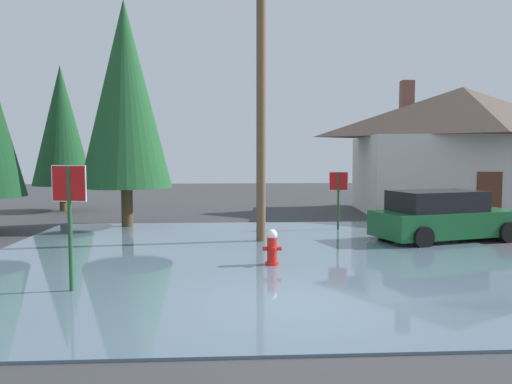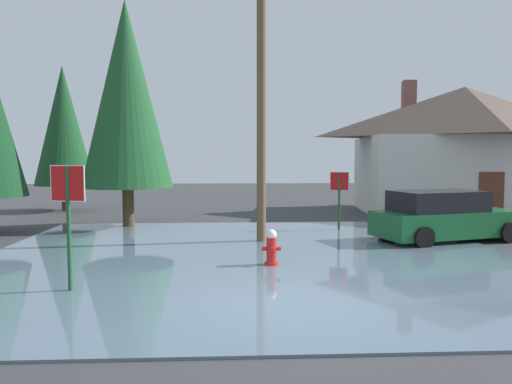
% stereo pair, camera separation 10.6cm
% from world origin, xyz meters
% --- Properties ---
extents(ground_plane, '(80.00, 80.00, 0.10)m').
position_xyz_m(ground_plane, '(0.00, 0.00, -0.05)').
color(ground_plane, '#38383A').
extents(flood_puddle, '(13.79, 13.00, 0.05)m').
position_xyz_m(flood_puddle, '(-0.58, 4.25, 0.02)').
color(flood_puddle, slate).
rests_on(flood_puddle, ground).
extents(lane_stop_bar, '(3.74, 0.43, 0.01)m').
position_xyz_m(lane_stop_bar, '(0.55, -1.58, 0.00)').
color(lane_stop_bar, silver).
rests_on(lane_stop_bar, ground).
extents(stop_sign_near, '(0.68, 0.16, 2.46)m').
position_xyz_m(stop_sign_near, '(-4.14, 1.06, 1.74)').
color(stop_sign_near, '#1E4C28').
rests_on(stop_sign_near, ground).
extents(fire_hydrant, '(0.45, 0.39, 0.90)m').
position_xyz_m(fire_hydrant, '(-0.09, 3.14, 0.44)').
color(fire_hydrant, red).
rests_on(fire_hydrant, ground).
extents(utility_pole, '(1.60, 0.28, 9.30)m').
position_xyz_m(utility_pole, '(-0.13, 6.49, 4.83)').
color(utility_pole, brown).
rests_on(utility_pole, ground).
extents(stop_sign_far, '(0.65, 0.17, 2.08)m').
position_xyz_m(stop_sign_far, '(2.76, 8.75, 1.47)').
color(stop_sign_far, '#1E4C28').
rests_on(stop_sign_far, ground).
extents(house, '(10.32, 7.55, 6.29)m').
position_xyz_m(house, '(9.74, 14.11, 3.03)').
color(house, beige).
rests_on(house, ground).
extents(parked_car, '(4.84, 2.96, 1.57)m').
position_xyz_m(parked_car, '(5.54, 6.45, 0.75)').
color(parked_car, '#195B2D').
rests_on(parked_car, ground).
extents(pine_tree_tall_left, '(2.77, 2.77, 6.93)m').
position_xyz_m(pine_tree_tall_left, '(-9.02, 15.75, 4.08)').
color(pine_tree_tall_left, '#4C3823').
rests_on(pine_tree_tall_left, ground).
extents(pine_tree_short_left, '(3.31, 3.31, 8.28)m').
position_xyz_m(pine_tree_short_left, '(-4.84, 9.96, 4.87)').
color(pine_tree_short_left, '#4C3823').
rests_on(pine_tree_short_left, ground).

